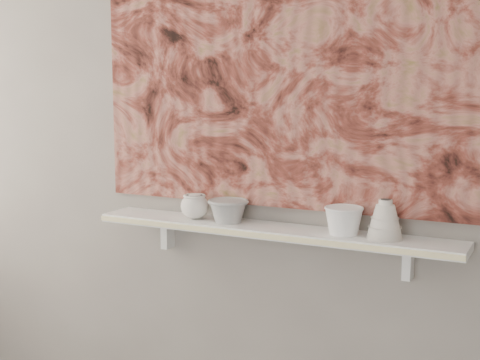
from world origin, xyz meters
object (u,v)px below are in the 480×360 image
Objects in this scene: painting at (281,58)px; bell_vessel at (385,219)px; bowl_white at (344,220)px; shelf at (271,231)px; bowl_grey at (228,210)px; cup_cream at (195,206)px.

painting is 11.16× the size of bell_vessel.
bell_vessel reaches higher than bowl_white.
bowl_white is at bearing -16.17° from painting.
painting is 11.04× the size of bowl_white.
bowl_grey is at bearing 180.00° from shelf.
bell_vessel is (0.60, 0.00, 0.02)m from bowl_grey.
bowl_white is (-0.14, 0.00, -0.02)m from bell_vessel.
bell_vessel reaches higher than bowl_grey.
bowl_white is (0.60, 0.00, 0.00)m from cup_cream.
bell_vessel is (0.42, 0.00, 0.08)m from shelf.
painting is at bearing 24.65° from bowl_grey.
bowl_grey is at bearing 180.00° from bell_vessel.
bell_vessel is 0.99× the size of bowl_white.
painting is (0.00, 0.08, 0.62)m from shelf.
bowl_white reaches higher than shelf.
bowl_grey is 1.14× the size of bowl_white.
cup_cream is at bearing 180.00° from bowl_white.
painting reaches higher than shelf.
cup_cream reaches higher than shelf.
cup_cream reaches higher than bowl_grey.
painting is 0.60m from bowl_grey.
shelf is 0.33m from cup_cream.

